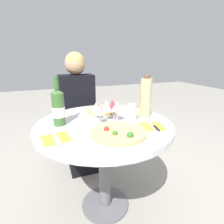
% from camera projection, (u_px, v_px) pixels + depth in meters
% --- Properties ---
extents(ground_plane, '(12.00, 12.00, 0.00)m').
position_uv_depth(ground_plane, '(105.00, 205.00, 1.45)').
color(ground_plane, gray).
rests_on(ground_plane, ground).
extents(dining_table, '(0.95, 0.95, 0.73)m').
position_uv_depth(dining_table, '(104.00, 138.00, 1.27)').
color(dining_table, slate).
rests_on(dining_table, ground_plane).
extents(chair_behind_diner, '(0.39, 0.39, 0.97)m').
position_uv_depth(chair_behind_diner, '(77.00, 120.00, 2.04)').
color(chair_behind_diner, silver).
rests_on(chair_behind_diner, ground_plane).
extents(seated_diner, '(0.36, 0.45, 1.23)m').
position_uv_depth(seated_diner, '(79.00, 116.00, 1.88)').
color(seated_diner, black).
rests_on(seated_diner, ground_plane).
extents(pizza_large, '(0.34, 0.34, 0.05)m').
position_uv_depth(pizza_large, '(118.00, 132.00, 1.04)').
color(pizza_large, '#DBB26B').
rests_on(pizza_large, dining_table).
extents(pizza_small_far, '(0.24, 0.24, 0.05)m').
position_uv_depth(pizza_small_far, '(102.00, 110.00, 1.47)').
color(pizza_small_far, tan).
rests_on(pizza_small_far, dining_table).
extents(wine_bottle, '(0.08, 0.08, 0.33)m').
position_uv_depth(wine_bottle, '(58.00, 107.00, 1.16)').
color(wine_bottle, '#38602D').
rests_on(wine_bottle, dining_table).
extents(tall_carafe, '(0.09, 0.09, 0.32)m').
position_uv_depth(tall_carafe, '(145.00, 98.00, 1.30)').
color(tall_carafe, tan).
rests_on(tall_carafe, dining_table).
extents(sugar_shaker, '(0.08, 0.08, 0.12)m').
position_uv_depth(sugar_shaker, '(131.00, 113.00, 1.25)').
color(sugar_shaker, silver).
rests_on(sugar_shaker, dining_table).
extents(wine_glass_back_right, '(0.07, 0.07, 0.14)m').
position_uv_depth(wine_glass_back_right, '(112.00, 105.00, 1.31)').
color(wine_glass_back_right, silver).
rests_on(wine_glass_back_right, dining_table).
extents(wine_glass_center, '(0.07, 0.07, 0.15)m').
position_uv_depth(wine_glass_center, '(106.00, 106.00, 1.25)').
color(wine_glass_center, silver).
rests_on(wine_glass_center, dining_table).
extents(wine_glass_front_left, '(0.07, 0.07, 0.13)m').
position_uv_depth(wine_glass_front_left, '(100.00, 110.00, 1.19)').
color(wine_glass_front_left, silver).
rests_on(wine_glass_front_left, dining_table).
extents(wine_glass_front_right, '(0.08, 0.08, 0.14)m').
position_uv_depth(wine_glass_front_right, '(117.00, 107.00, 1.23)').
color(wine_glass_front_right, silver).
rests_on(wine_glass_front_right, dining_table).
extents(wine_glass_back_left, '(0.08, 0.08, 0.13)m').
position_uv_depth(wine_glass_back_left, '(96.00, 107.00, 1.27)').
color(wine_glass_back_left, silver).
rests_on(wine_glass_back_left, dining_table).
extents(place_setting_left, '(0.17, 0.19, 0.01)m').
position_uv_depth(place_setting_left, '(56.00, 138.00, 0.98)').
color(place_setting_left, yellow).
rests_on(place_setting_left, dining_table).
extents(place_setting_right, '(0.18, 0.19, 0.01)m').
position_uv_depth(place_setting_right, '(152.00, 126.00, 1.15)').
color(place_setting_right, yellow).
rests_on(place_setting_right, dining_table).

